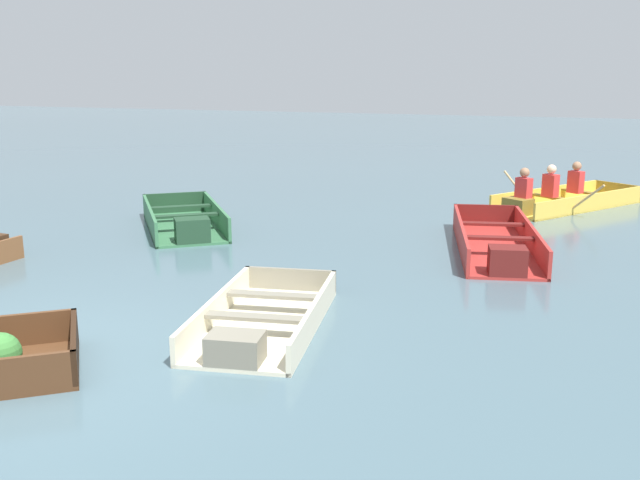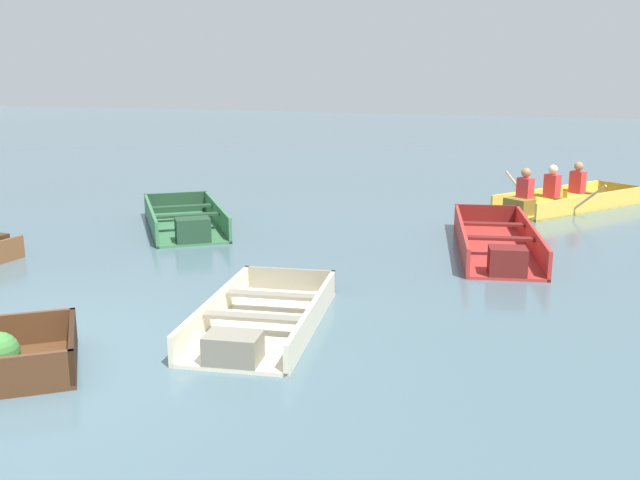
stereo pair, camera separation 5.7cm
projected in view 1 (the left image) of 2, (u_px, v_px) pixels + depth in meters
name	position (u px, v px, depth m)	size (l,w,h in m)	color
ground_plane	(32.00, 361.00, 6.70)	(80.00, 80.00, 0.00)	#47606B
skiff_red_near_moored	(496.00, 244.00, 10.68)	(1.78, 3.44, 0.41)	#AD2D28
skiff_green_far_moored	(185.00, 222.00, 12.18)	(2.59, 2.87, 0.42)	#387047
skiff_cream_outer_moored	(262.00, 321.00, 7.48)	(1.53, 2.63, 0.31)	beige
rowboat_yellow_with_crew	(561.00, 199.00, 14.09)	(2.83, 3.43, 0.91)	#E5BC47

